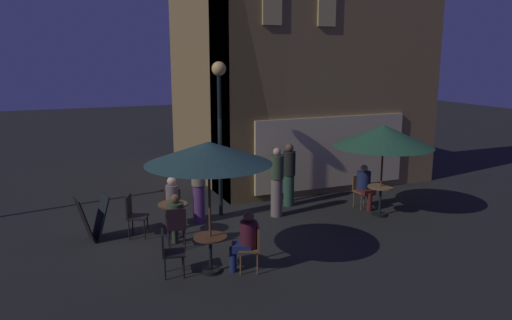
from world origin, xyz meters
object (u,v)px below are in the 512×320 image
Objects in this scene: menu_sandwich_board at (93,218)px; patron_seated_3 at (175,217)px; cafe_table_0 at (380,195)px; cafe_table_1 at (211,248)px; patron_seated_0 at (365,184)px; cafe_chair_5 at (176,225)px; patron_seated_2 at (172,199)px; cafe_chair_1 at (168,249)px; patron_seated_1 at (246,238)px; patio_umbrella_0 at (384,136)px; cafe_table_2 at (173,214)px; patron_standing_6 at (289,174)px; cafe_chair_0 at (361,188)px; cafe_chair_2 at (253,244)px; cafe_chair_4 at (133,212)px; patron_standing_5 at (199,188)px; patio_umbrella_1 at (209,153)px; street_lamp_near_corner at (219,104)px; cafe_chair_3 at (172,204)px; patron_standing_4 at (277,182)px.

menu_sandwich_board is 0.83× the size of patron_seated_3.
menu_sandwich_board is 1.27× the size of cafe_table_0.
patron_seated_0 is (5.02, 2.24, 0.20)m from cafe_table_1.
cafe_table_0 is 1.09× the size of cafe_table_1.
patron_seated_2 reaches higher than cafe_chair_5.
patron_seated_1 reaches higher than cafe_chair_1.
cafe_table_1 is 5.51m from patio_umbrella_0.
patron_standing_6 reaches higher than cafe_table_2.
cafe_table_2 is (1.70, -0.48, 0.03)m from menu_sandwich_board.
cafe_chair_0 is 0.71× the size of patron_seated_2.
patron_seated_2 is 1.02× the size of patron_seated_3.
cafe_chair_2 is 3.28m from cafe_chair_4.
patio_umbrella_0 is 2.53× the size of cafe_chair_4.
cafe_chair_2 is 0.52× the size of patron_standing_5.
patron_seated_2 is 3.37m from patron_standing_6.
patio_umbrella_1 is 2.88× the size of cafe_chair_1.
patio_umbrella_1 is 2.07× the size of patron_seated_2.
patron_seated_3 is (0.73, -0.97, 0.10)m from cafe_chair_4.
cafe_chair_4 is at bearing 23.81° from patron_standing_5.
cafe_table_2 is at bearing -25.25° from menu_sandwich_board.
patron_standing_6 is at bearing 2.13° from street_lamp_near_corner.
patio_umbrella_1 is 2.93× the size of cafe_chair_3.
cafe_chair_3 is at bearing -97.97° from cafe_chair_0.
patron_seated_0 is 4.46m from patron_standing_5.
cafe_table_1 is at bearing -162.75° from cafe_table_0.
cafe_table_0 is at bearing -18.00° from menu_sandwich_board.
patron_seated_0 is 2.03m from patron_standing_6.
cafe_chair_1 is at bearing 4.47° from cafe_chair_2.
patron_seated_2 is at bearing 41.63° from cafe_chair_4.
patron_seated_0 is at bearing 94.39° from cafe_chair_3.
cafe_chair_2 is 0.74× the size of patron_seated_2.
patron_seated_1 is (0.64, -3.19, 0.16)m from cafe_chair_3.
patron_seated_1 is 1.01× the size of patron_seated_3.
cafe_chair_5 is (1.58, -1.26, 0.04)m from menu_sandwich_board.
street_lamp_near_corner reaches higher than cafe_chair_1.
cafe_chair_4 is at bearing 2.50° from patron_standing_4.
cafe_table_1 is 0.59× the size of patron_seated_2.
patron_seated_3 is at bearing 101.20° from cafe_table_1.
cafe_chair_2 is at bearing 26.06° from cafe_chair_3.
patron_seated_2 is (-1.35, -0.38, -2.17)m from street_lamp_near_corner.
street_lamp_near_corner is 3.28× the size of patron_seated_3.
patron_standing_5 reaches higher than cafe_chair_2.
cafe_table_2 is 1.14m from patron_standing_5.
cafe_table_0 is 5.27m from cafe_table_2.
cafe_chair_0 is (-0.02, 0.81, -0.01)m from cafe_table_0.
patron_standing_5 is (0.67, 0.03, 0.20)m from patron_seated_2.
cafe_table_0 is 0.45× the size of patron_standing_5.
patron_seated_3 is at bearing -42.00° from patron_seated_1.
patron_seated_1 is (0.94, -1.59, 0.13)m from cafe_chair_5.
patio_umbrella_1 reaches higher than patron_standing_4.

